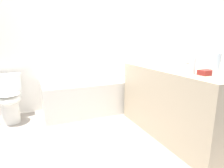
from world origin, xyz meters
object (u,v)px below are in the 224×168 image
Objects in this scene: drinking_glass_2 at (158,63)px; drinking_glass_1 at (151,62)px; water_bottle_1 at (192,65)px; water_bottle_2 at (146,57)px; bathtub at (93,95)px; amenity_basket at (206,73)px; sink_faucet at (188,66)px; water_bottle_0 at (217,65)px; toilet at (9,98)px; sink_basin at (175,67)px; drinking_glass_0 at (141,60)px.

drinking_glass_1 is at bearing 117.18° from drinking_glass_2.
water_bottle_1 is 0.81m from water_bottle_2.
bathtub is 1.15m from drinking_glass_1.
drinking_glass_2 is at bearing 91.54° from amenity_basket.
drinking_glass_2 is at bearing 126.72° from sink_faucet.
water_bottle_0 reaches higher than amenity_basket.
water_bottle_2 is 2.93× the size of drinking_glass_1.
sink_basin is (1.90, -1.25, 0.51)m from toilet.
water_bottle_2 reaches higher than drinking_glass_2.
drinking_glass_1 reaches higher than sink_basin.
amenity_basket is at bearing -89.61° from sink_basin.
amenity_basket is (0.09, -0.92, -0.09)m from water_bottle_2.
toilet is 2.50m from sink_faucet.
drinking_glass_1 is (-0.02, -0.27, -0.00)m from drinking_glass_0.
water_bottle_2 is at bearing 90.97° from water_bottle_1.
water_bottle_1 reaches higher than sink_basin.
sink_faucet is at bearing -59.10° from water_bottle_2.
drinking_glass_1 reaches higher than toilet.
drinking_glass_0 is at bearing 88.58° from water_bottle_1.
drinking_glass_1 is 0.94× the size of drinking_glass_2.
water_bottle_0 is (1.87, -1.81, 0.59)m from toilet.
water_bottle_0 is at bearing -70.55° from bathtub.
drinking_glass_1 is at bearing 124.61° from sink_faucet.
bathtub is at bearing 125.47° from sink_faucet.
toilet is at bearing 154.94° from drinking_glass_1.
toilet is at bearing 149.25° from sink_faucet.
toilet is 2.01m from drinking_glass_0.
toilet is 3.61× the size of water_bottle_1.
bathtub is at bearing 109.45° from water_bottle_0.
water_bottle_0 reaches higher than sink_basin.
sink_basin is 0.67m from drinking_glass_0.
toilet is 2.01× the size of sink_basin.
sink_faucet is at bearing 67.47° from water_bottle_0.
drinking_glass_0 is at bearing 70.16° from toilet.
bathtub is at bearing 118.30° from sink_basin.
water_bottle_1 is 0.15m from amenity_basket.
amenity_basket reaches higher than sink_basin.
toilet is 2.48m from water_bottle_1.
sink_basin is 2.31× the size of sink_faucet.
toilet is 5.04× the size of amenity_basket.
water_bottle_0 is (-0.02, -0.56, 0.09)m from sink_basin.
water_bottle_1 reaches higher than drinking_glass_1.
sink_basin is at bearing -85.90° from drinking_glass_0.
sink_basin is 1.45× the size of water_bottle_2.
water_bottle_1 is at bearing -95.04° from drinking_glass_2.
toilet is at bearing 177.32° from bathtub.
sink_basin is 1.79× the size of water_bottle_1.
toilet is at bearing 138.40° from amenity_basket.
drinking_glass_1 is at bearing 94.73° from amenity_basket.
sink_faucet reaches higher than amenity_basket.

